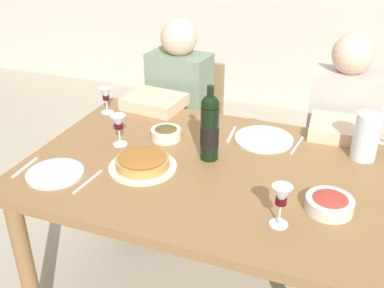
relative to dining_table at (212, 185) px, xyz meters
The scene contains 19 objects.
dining_table is the anchor object (origin of this frame).
wine_bottle 0.24m from the dining_table, 120.33° to the left, with size 0.08×0.08×0.32m.
water_pitcher 0.66m from the dining_table, 27.17° to the left, with size 0.16×0.10×0.20m.
baked_tart 0.31m from the dining_table, 155.97° to the right, with size 0.27×0.27×0.06m.
salad_bowl 0.51m from the dining_table, 16.30° to the right, with size 0.17×0.17×0.06m.
olive_bowl 0.34m from the dining_table, 150.49° to the left, with size 0.14×0.14×0.06m.
wine_glass_left_diner 0.76m from the dining_table, 154.96° to the left, with size 0.06×0.06×0.13m.
wine_glass_right_diner 0.47m from the dining_table, 40.61° to the right, with size 0.07×0.07×0.15m.
wine_glass_centre 0.48m from the dining_table, behind, with size 0.07×0.07×0.14m.
dinner_plate_left_setting 0.63m from the dining_table, 152.92° to the right, with size 0.22×0.22×0.01m, color silver.
dinner_plate_right_setting 0.35m from the dining_table, 64.62° to the left, with size 0.26×0.26×0.01m, color silver.
fork_left_setting 0.76m from the dining_table, 157.92° to the right, with size 0.16×0.01×0.01m, color silver.
knife_left_setting 0.50m from the dining_table, 144.99° to the right, with size 0.18×0.01×0.01m, color silver.
knife_right_setting 0.43m from the dining_table, 45.71° to the left, with size 0.18×0.01×0.01m, color silver.
spoon_right_setting 0.31m from the dining_table, 91.51° to the left, with size 0.16×0.01×0.01m, color silver.
chair_left 0.99m from the dining_table, 117.09° to the left, with size 0.44×0.44×0.87m.
diner_left 0.78m from the dining_table, 126.23° to the left, with size 0.37×0.53×1.16m.
chair_right 1.00m from the dining_table, 63.12° to the left, with size 0.42×0.42×0.87m.
diner_right 0.79m from the dining_table, 54.72° to the left, with size 0.35×0.51×1.16m.
Camera 1 is at (0.49, -1.51, 1.70)m, focal length 42.57 mm.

